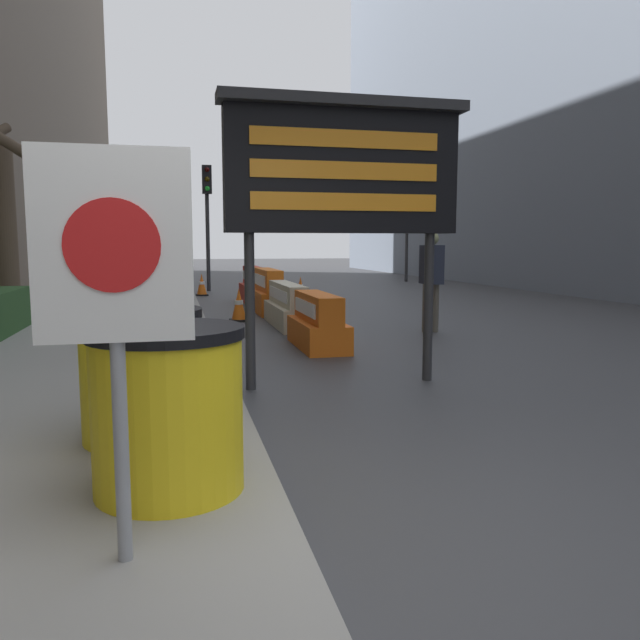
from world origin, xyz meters
TOP-DOWN VIEW (x-y plane):
  - ground_plane at (0.00, 0.00)m, footprint 120.00×120.00m
  - barrel_drum_foreground at (-0.59, 0.56)m, footprint 0.81×0.81m
  - barrel_drum_middle at (-0.76, 1.51)m, footprint 0.81×0.81m
  - warning_sign at (-0.76, -0.18)m, footprint 0.60×0.08m
  - message_board at (1.13, 3.35)m, footprint 2.47×0.36m
  - jersey_barrier_orange_far at (1.41, 5.69)m, footprint 0.58×1.60m
  - jersey_barrier_cream at (1.41, 8.08)m, footprint 0.52×2.19m
  - jersey_barrier_orange_near at (1.41, 10.35)m, footprint 0.56×1.97m
  - jersey_barrier_red_striped at (1.41, 12.65)m, footprint 0.56×2.02m
  - traffic_cone_near at (0.25, 15.14)m, footprint 0.35×0.35m
  - traffic_cone_mid at (2.78, 13.65)m, footprint 0.32×0.32m
  - traffic_cone_far at (0.65, 8.96)m, footprint 0.35×0.35m
  - traffic_light_near_curb at (0.54, 16.81)m, footprint 0.28×0.45m
  - traffic_light_far_side at (8.33, 20.09)m, footprint 0.28×0.45m
  - pedestrian_worker at (3.57, 6.77)m, footprint 0.28×0.43m

SIDE VIEW (x-z plane):
  - ground_plane at x=0.00m, z-range 0.00..0.00m
  - traffic_cone_mid at x=2.78m, z-range -0.01..0.57m
  - traffic_cone_far at x=0.65m, z-range -0.01..0.61m
  - traffic_cone_near at x=0.25m, z-range -0.01..0.61m
  - jersey_barrier_cream at x=1.41m, z-range -0.05..0.71m
  - jersey_barrier_orange_far at x=1.41m, z-range -0.05..0.71m
  - jersey_barrier_red_striped at x=1.41m, z-range -0.05..0.83m
  - jersey_barrier_orange_near at x=1.41m, z-range -0.05..0.87m
  - barrel_drum_foreground at x=-0.59m, z-range 0.15..1.02m
  - barrel_drum_middle at x=-0.76m, z-range 0.15..1.02m
  - pedestrian_worker at x=3.57m, z-range 0.15..1.79m
  - warning_sign at x=-0.76m, z-range 0.47..2.14m
  - message_board at x=1.13m, z-range 0.74..3.59m
  - traffic_light_far_side at x=8.33m, z-range 0.79..4.23m
  - traffic_light_near_curb at x=0.54m, z-range 0.86..4.67m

